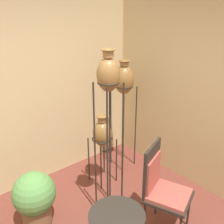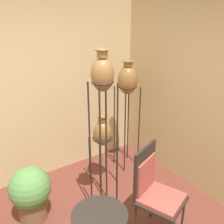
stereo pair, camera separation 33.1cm
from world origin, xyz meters
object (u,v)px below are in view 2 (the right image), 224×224
at_px(vase_stand_medium, 128,82).
at_px(chair, 154,188).
at_px(potted_plant, 30,192).
at_px(vase_stand_tall, 103,83).
at_px(vase_stand_short, 103,134).

xyz_separation_m(vase_stand_medium, chair, (-0.61, -1.28, -0.81)).
height_order(vase_stand_medium, chair, vase_stand_medium).
bearing_deg(potted_plant, vase_stand_medium, 10.35).
relative_size(vase_stand_tall, potted_plant, 2.94).
height_order(vase_stand_short, potted_plant, vase_stand_short).
relative_size(vase_stand_short, chair, 0.99).
bearing_deg(vase_stand_tall, chair, -64.69).
bearing_deg(vase_stand_short, vase_stand_medium, 15.30).
distance_m(vase_stand_medium, chair, 1.63).
distance_m(vase_stand_short, potted_plant, 1.20).
relative_size(vase_stand_tall, vase_stand_medium, 1.18).
height_order(vase_stand_short, chair, chair).
relative_size(vase_stand_short, potted_plant, 1.52).
relative_size(vase_stand_medium, vase_stand_short, 1.63).
height_order(vase_stand_medium, potted_plant, vase_stand_medium).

